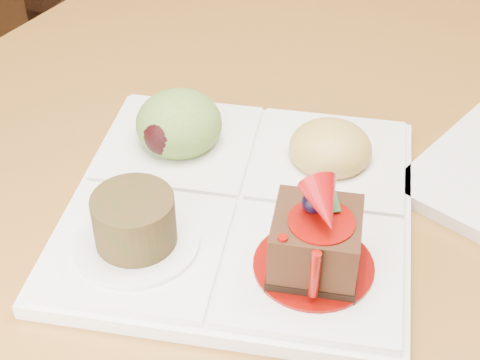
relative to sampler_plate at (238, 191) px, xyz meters
The scene contains 1 object.
sampler_plate is the anchor object (origin of this frame).
Camera 1 is at (0.09, -0.85, 1.14)m, focal length 55.00 mm.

